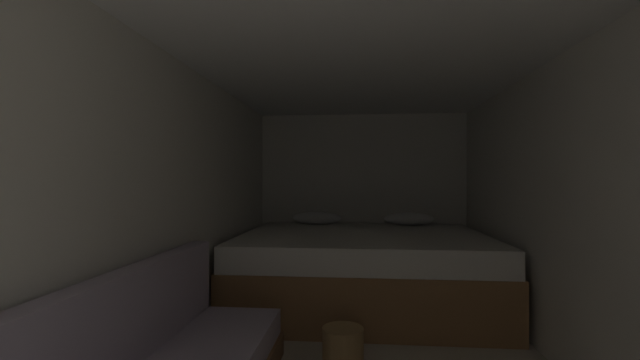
# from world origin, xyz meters

# --- Properties ---
(wall_back) EXTENTS (2.66, 0.05, 2.09)m
(wall_back) POSITION_xyz_m (0.00, 4.98, 1.05)
(wall_back) COLOR silver
(wall_back) RESTS_ON ground
(wall_left) EXTENTS (0.05, 5.38, 2.09)m
(wall_left) POSITION_xyz_m (-1.31, 2.26, 1.05)
(wall_left) COLOR silver
(wall_left) RESTS_ON ground
(wall_right) EXTENTS (0.05, 5.38, 2.09)m
(wall_right) POSITION_xyz_m (1.31, 2.26, 1.05)
(wall_right) COLOR silver
(wall_right) RESTS_ON ground
(ceiling_slab) EXTENTS (2.66, 5.38, 0.05)m
(ceiling_slab) POSITION_xyz_m (0.00, 2.26, 2.12)
(ceiling_slab) COLOR white
(ceiling_slab) RESTS_ON wall_left
(bed) EXTENTS (2.44, 1.97, 0.88)m
(bed) POSITION_xyz_m (0.00, 3.93, 0.37)
(bed) COLOR olive
(bed) RESTS_ON ground
(wicker_basket) EXTENTS (0.28, 0.28, 0.26)m
(wicker_basket) POSITION_xyz_m (-0.15, 2.53, 0.13)
(wicker_basket) COLOR olive
(wicker_basket) RESTS_ON ground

